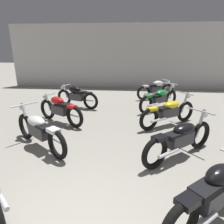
# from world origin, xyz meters

# --- Properties ---
(back_wall) EXTENTS (13.24, 0.24, 3.60)m
(back_wall) POSITION_xyz_m (0.00, 10.43, 1.80)
(back_wall) COLOR #BCBAB7
(back_wall) RESTS_ON ground
(motorcycle_left_row_1) EXTENTS (1.79, 1.40, 0.97)m
(motorcycle_left_row_1) POSITION_xyz_m (-1.61, 2.72, 0.45)
(motorcycle_left_row_1) COLOR black
(motorcycle_left_row_1) RESTS_ON ground
(motorcycle_left_row_2) EXTENTS (1.75, 1.10, 0.88)m
(motorcycle_left_row_2) POSITION_xyz_m (-1.69, 4.36, 0.46)
(motorcycle_left_row_2) COLOR black
(motorcycle_left_row_2) RESTS_ON ground
(motorcycle_left_row_3) EXTENTS (1.87, 0.84, 0.88)m
(motorcycle_left_row_3) POSITION_xyz_m (-1.64, 6.14, 0.46)
(motorcycle_left_row_3) COLOR black
(motorcycle_left_row_3) RESTS_ON ground
(motorcycle_right_row_0) EXTENTS (1.58, 1.35, 0.88)m
(motorcycle_right_row_0) POSITION_xyz_m (1.64, 0.88, 0.46)
(motorcycle_right_row_0) COLOR black
(motorcycle_right_row_0) RESTS_ON ground
(motorcycle_right_row_1) EXTENTS (1.74, 1.47, 0.97)m
(motorcycle_right_row_1) POSITION_xyz_m (1.61, 2.58, 0.45)
(motorcycle_right_row_1) COLOR black
(motorcycle_right_row_1) RESTS_ON ground
(motorcycle_right_row_2) EXTENTS (1.83, 1.35, 0.97)m
(motorcycle_right_row_2) POSITION_xyz_m (1.68, 4.46, 0.45)
(motorcycle_right_row_2) COLOR black
(motorcycle_right_row_2) RESTS_ON ground
(motorcycle_right_row_3) EXTENTS (1.62, 1.60, 0.97)m
(motorcycle_right_row_3) POSITION_xyz_m (1.61, 6.11, 0.45)
(motorcycle_right_row_3) COLOR black
(motorcycle_right_row_3) RESTS_ON ground
(motorcycle_right_row_4) EXTENTS (1.80, 1.01, 0.88)m
(motorcycle_right_row_4) POSITION_xyz_m (1.67, 7.86, 0.46)
(motorcycle_right_row_4) COLOR black
(motorcycle_right_row_4) RESTS_ON ground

